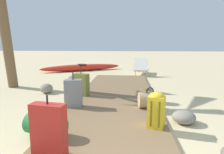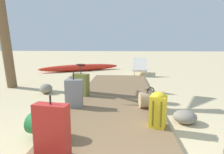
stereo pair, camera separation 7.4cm
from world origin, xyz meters
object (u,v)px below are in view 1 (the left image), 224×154
at_px(backpack_yellow, 156,109).
at_px(kayak, 82,68).
at_px(suitcase_olive, 81,85).
at_px(suitcase_grey, 73,93).
at_px(lounge_chair, 142,68).
at_px(duffel_bag_green, 46,125).
at_px(suitcase_red, 49,130).
at_px(duffel_bag_tan, 150,100).

bearing_deg(backpack_yellow, kayak, 112.14).
bearing_deg(suitcase_olive, suitcase_grey, -86.73).
distance_m(suitcase_grey, kayak, 6.35).
bearing_deg(lounge_chair, suitcase_grey, -109.54).
relative_size(suitcase_olive, kayak, 0.19).
xyz_separation_m(duffel_bag_green, suitcase_olive, (-0.00, 2.40, 0.13)).
bearing_deg(backpack_yellow, suitcase_red, -146.46).
bearing_deg(kayak, suitcase_grey, -78.69).
relative_size(suitcase_red, lounge_chair, 0.49).
height_order(duffel_bag_green, lounge_chair, lounge_chair).
bearing_deg(suitcase_grey, duffel_bag_tan, 2.39).
height_order(suitcase_olive, duffel_bag_tan, suitcase_olive).
height_order(lounge_chair, kayak, lounge_chair).
xyz_separation_m(suitcase_red, duffel_bag_tan, (1.47, 2.01, -0.16)).
bearing_deg(duffel_bag_green, duffel_bag_tan, 40.61).
bearing_deg(lounge_chair, suitcase_red, -102.85).
distance_m(duffel_bag_green, lounge_chair, 6.82).
xyz_separation_m(suitcase_grey, backpack_yellow, (1.68, -0.96, 0.01)).
xyz_separation_m(duffel_bag_green, suitcase_red, (0.27, -0.52, 0.17)).
height_order(suitcase_grey, kayak, suitcase_grey).
xyz_separation_m(suitcase_grey, kayak, (-1.24, 6.22, -0.21)).
distance_m(suitcase_grey, backpack_yellow, 1.93).
bearing_deg(suitcase_grey, suitcase_red, -83.79).
relative_size(duffel_bag_tan, lounge_chair, 0.33).
height_order(suitcase_red, lounge_chair, suitcase_red).
distance_m(suitcase_olive, backpack_yellow, 2.61).
height_order(duffel_bag_tan, lounge_chair, lounge_chair).
height_order(suitcase_red, backpack_yellow, suitcase_red).
relative_size(duffel_bag_green, kayak, 0.17).
distance_m(duffel_bag_green, kayak, 7.73).
height_order(suitcase_red, suitcase_olive, suitcase_red).
relative_size(duffel_bag_green, suitcase_red, 0.89).
xyz_separation_m(duffel_bag_green, kayak, (-1.19, 7.64, -0.07)).
relative_size(suitcase_olive, lounge_chair, 0.48).
bearing_deg(duffel_bag_tan, suitcase_olive, 152.27).
relative_size(lounge_chair, kayak, 0.39).
xyz_separation_m(suitcase_olive, backpack_yellow, (1.73, -1.95, 0.02)).
distance_m(suitcase_olive, duffel_bag_tan, 1.97).
distance_m(duffel_bag_green, suitcase_grey, 1.43).
bearing_deg(suitcase_grey, backpack_yellow, -29.85).
height_order(duffel_bag_green, kayak, duffel_bag_green).
bearing_deg(suitcase_olive, lounge_chair, 65.66).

